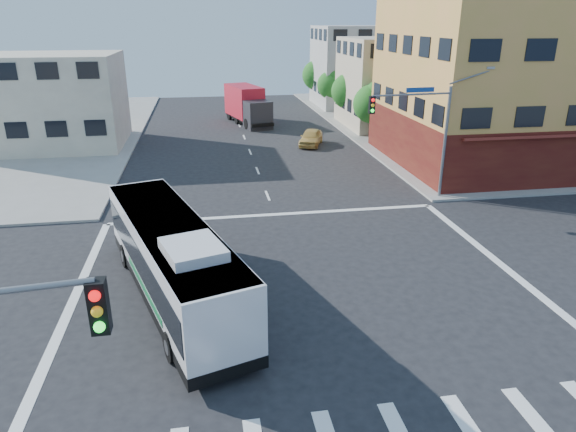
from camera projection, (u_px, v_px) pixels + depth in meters
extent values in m
plane|color=black|center=(307.00, 294.00, 21.33)|extent=(120.00, 120.00, 0.00)
cube|color=gray|center=(545.00, 119.00, 58.89)|extent=(50.00, 50.00, 0.15)
cube|color=#D6904D|center=(518.00, 72.00, 38.92)|extent=(18.00, 15.00, 14.00)
cube|color=#5B2114|center=(508.00, 137.00, 40.71)|extent=(18.09, 15.08, 4.00)
cube|color=maroon|center=(572.00, 135.00, 33.59)|extent=(16.00, 1.60, 0.51)
cube|color=tan|center=(403.00, 83.00, 53.63)|extent=(12.00, 10.00, 9.00)
cube|color=#ABABA6|center=(363.00, 67.00, 66.35)|extent=(12.00, 10.00, 10.00)
cube|color=beige|center=(50.00, 101.00, 44.94)|extent=(12.00, 10.00, 8.00)
cylinder|color=slate|center=(445.00, 144.00, 31.67)|extent=(0.18, 0.18, 7.00)
cylinder|color=slate|center=(412.00, 95.00, 29.95)|extent=(5.01, 0.62, 0.12)
cube|color=black|center=(372.00, 105.00, 29.52)|extent=(0.32, 0.30, 1.00)
sphere|color=#FF0C0C|center=(373.00, 100.00, 29.25)|extent=(0.20, 0.20, 0.20)
sphere|color=yellow|center=(373.00, 105.00, 29.36)|extent=(0.20, 0.20, 0.20)
sphere|color=#19FF33|center=(372.00, 111.00, 29.47)|extent=(0.20, 0.20, 0.20)
cube|color=navy|center=(420.00, 90.00, 29.98)|extent=(1.80, 0.22, 0.28)
cube|color=gray|center=(490.00, 68.00, 30.67)|extent=(0.50, 0.22, 0.14)
cube|color=black|center=(99.00, 306.00, 8.77)|extent=(0.32, 0.30, 1.00)
sphere|color=#FF0C0C|center=(95.00, 296.00, 8.51)|extent=(0.20, 0.20, 0.20)
sphere|color=yellow|center=(97.00, 312.00, 8.61)|extent=(0.20, 0.20, 0.20)
sphere|color=#19FF33|center=(99.00, 327.00, 8.72)|extent=(0.20, 0.20, 0.20)
cylinder|color=#352113|center=(371.00, 129.00, 48.58)|extent=(0.28, 0.28, 1.92)
sphere|color=#1C5B1A|center=(372.00, 104.00, 47.72)|extent=(3.60, 3.60, 3.60)
sphere|color=#1C5B1A|center=(378.00, 94.00, 47.18)|extent=(2.52, 2.52, 2.52)
cylinder|color=#352113|center=(348.00, 115.00, 55.94)|extent=(0.28, 0.28, 1.99)
sphere|color=#1C5B1A|center=(349.00, 91.00, 55.03)|extent=(3.80, 3.80, 3.80)
sphere|color=#1C5B1A|center=(354.00, 82.00, 54.48)|extent=(2.66, 2.66, 2.66)
cylinder|color=#352113|center=(330.00, 104.00, 63.32)|extent=(0.28, 0.28, 1.89)
sphere|color=#1C5B1A|center=(331.00, 85.00, 62.50)|extent=(3.40, 3.40, 3.40)
sphere|color=#1C5B1A|center=(335.00, 78.00, 61.98)|extent=(2.38, 2.38, 2.38)
cylinder|color=#352113|center=(317.00, 95.00, 70.67)|extent=(0.28, 0.28, 2.03)
sphere|color=#1C5B1A|center=(317.00, 75.00, 69.73)|extent=(4.00, 4.00, 4.00)
sphere|color=#1C5B1A|center=(320.00, 68.00, 69.16)|extent=(2.80, 2.80, 2.80)
cube|color=black|center=(175.00, 286.00, 20.82)|extent=(6.25, 12.57, 0.46)
cube|color=silver|center=(173.00, 258.00, 20.37)|extent=(6.23, 12.54, 2.93)
cube|color=black|center=(172.00, 254.00, 20.30)|extent=(6.17, 12.21, 1.28)
cube|color=black|center=(140.00, 209.00, 25.41)|extent=(2.32, 0.79, 1.39)
cube|color=#E5590C|center=(137.00, 189.00, 25.07)|extent=(1.89, 0.64, 0.29)
cube|color=silver|center=(170.00, 226.00, 19.87)|extent=(6.11, 12.29, 0.12)
cube|color=silver|center=(193.00, 249.00, 17.22)|extent=(2.43, 2.71, 0.37)
cube|color=#0F6C36|center=(144.00, 288.00, 19.65)|extent=(1.73, 5.39, 0.29)
cube|color=#0F6C36|center=(210.00, 273.00, 20.77)|extent=(1.73, 5.39, 0.29)
cylinder|color=black|center=(126.00, 256.00, 23.59)|extent=(0.62, 1.11, 1.07)
cylinder|color=#99999E|center=(122.00, 256.00, 23.53)|extent=(0.20, 0.52, 0.53)
cylinder|color=black|center=(178.00, 246.00, 24.63)|extent=(0.62, 1.11, 1.07)
cylinder|color=#99999E|center=(181.00, 245.00, 24.69)|extent=(0.20, 0.52, 0.53)
cylinder|color=black|center=(171.00, 347.00, 17.03)|extent=(0.62, 1.11, 1.07)
cylinder|color=#99999E|center=(167.00, 348.00, 16.97)|extent=(0.20, 0.52, 0.53)
cylinder|color=black|center=(240.00, 328.00, 18.07)|extent=(0.62, 1.11, 1.07)
cylinder|color=#99999E|center=(243.00, 327.00, 18.13)|extent=(0.20, 0.52, 0.53)
cube|color=#27262B|center=(258.00, 115.00, 53.32)|extent=(3.05, 2.97, 2.85)
cube|color=black|center=(261.00, 112.00, 52.27)|extent=(2.25, 0.66, 1.10)
cube|color=red|center=(244.00, 101.00, 56.56)|extent=(4.09, 6.61, 3.29)
cube|color=black|center=(249.00, 118.00, 56.05)|extent=(4.53, 9.10, 0.33)
cylinder|color=black|center=(247.00, 124.00, 53.39)|extent=(0.57, 1.14, 1.10)
cylinder|color=black|center=(267.00, 122.00, 54.26)|extent=(0.57, 1.14, 1.10)
cylinder|color=black|center=(237.00, 119.00, 56.10)|extent=(0.57, 1.14, 1.10)
cylinder|color=black|center=(257.00, 117.00, 56.97)|extent=(0.57, 1.14, 1.10)
cylinder|color=black|center=(229.00, 115.00, 58.44)|extent=(0.57, 1.14, 1.10)
cylinder|color=black|center=(248.00, 113.00, 59.31)|extent=(0.57, 1.14, 1.10)
imported|color=#D4AD52|center=(311.00, 137.00, 46.42)|extent=(3.17, 4.59, 1.45)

